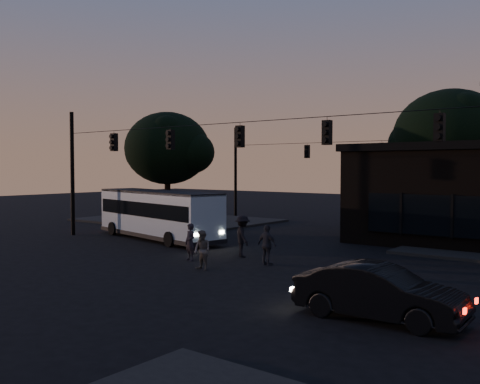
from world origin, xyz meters
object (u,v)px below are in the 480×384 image
Objects in this scene: pedestrian_a at (190,242)px; pedestrian_b at (202,250)px; bus at (158,212)px; pedestrian_c at (267,245)px; car at (379,293)px; pedestrian_d at (243,236)px.

pedestrian_a reaches higher than pedestrian_b.
bus is 6.18× the size of pedestrian_a.
pedestrian_a is 0.95× the size of pedestrian_c.
pedestrian_a is at bearing 155.05° from pedestrian_b.
pedestrian_c is (3.34, 1.20, 0.04)m from pedestrian_a.
car is at bearing -5.37° from pedestrian_a.
pedestrian_b is 3.57m from pedestrian_d.
pedestrian_c is at bearing 70.37° from pedestrian_b.
car is at bearing -5.40° from pedestrian_b.
bus is at bearing 63.53° from car.
bus is at bearing 23.58° from pedestrian_d.
pedestrian_a is at bearing 97.01° from pedestrian_d.
bus reaches higher than pedestrian_a.
pedestrian_b is 0.93× the size of pedestrian_c.
bus is 2.23× the size of car.
pedestrian_a reaches higher than car.
pedestrian_c is (1.42, 2.52, 0.06)m from pedestrian_b.
bus is 6.35× the size of pedestrian_b.
bus is 10.07m from pedestrian_c.
pedestrian_d is (-2.08, 0.98, 0.10)m from pedestrian_c.
bus is at bearing 156.85° from pedestrian_b.
pedestrian_d is at bearing -16.95° from pedestrian_c.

